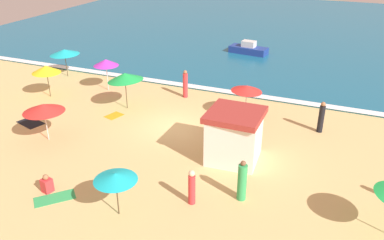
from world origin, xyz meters
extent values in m
plane|color=#D8B775|center=(0.00, 0.00, 0.00)|extent=(60.00, 60.00, 0.00)
cube|color=#196084|center=(0.00, 28.00, 0.05)|extent=(60.00, 44.00, 0.10)
cube|color=white|center=(0.00, 6.30, 0.10)|extent=(57.00, 0.70, 0.01)
cube|color=white|center=(4.25, -2.02, 1.13)|extent=(2.55, 2.57, 2.27)
cube|color=#A5332D|center=(4.25, -2.02, 2.41)|extent=(2.57, 2.60, 0.28)
cylinder|color=silver|center=(-5.60, -3.99, 1.02)|extent=(0.05, 0.05, 2.05)
cone|color=red|center=(-5.60, -3.99, 1.88)|extent=(3.09, 3.09, 0.49)
cylinder|color=#4C3823|center=(-11.33, 4.84, 1.04)|extent=(0.05, 0.05, 2.08)
cone|color=#19B7C6|center=(-11.33, 4.84, 1.93)|extent=(2.89, 2.88, 0.49)
cylinder|color=silver|center=(-6.76, 3.57, 1.10)|extent=(0.05, 0.05, 2.20)
cone|color=#B733C6|center=(-6.76, 3.57, 2.02)|extent=(2.23, 2.23, 0.46)
cylinder|color=silver|center=(3.49, 2.82, 1.01)|extent=(0.05, 0.05, 2.03)
cone|color=red|center=(3.49, 2.82, 1.90)|extent=(2.31, 2.30, 0.44)
cylinder|color=#4C3823|center=(-3.85, 1.31, 1.15)|extent=(0.05, 0.05, 2.30)
cone|color=green|center=(-3.85, 1.31, 2.11)|extent=(2.42, 2.39, 0.69)
cylinder|color=#4C3823|center=(1.29, -7.90, 0.93)|extent=(0.05, 0.05, 1.87)
cone|color=#19B7C6|center=(1.29, -7.90, 1.77)|extent=(1.94, 1.94, 0.31)
cylinder|color=#4C3823|center=(-9.74, 1.00, 1.07)|extent=(0.05, 0.05, 2.14)
cone|color=yellow|center=(-9.74, 1.00, 1.94)|extent=(2.69, 2.69, 0.53)
cylinder|color=black|center=(7.87, 2.65, 0.79)|extent=(0.40, 0.40, 1.57)
sphere|color=#9E6B47|center=(7.87, 2.65, 1.69)|extent=(0.26, 0.26, 0.26)
cube|color=red|center=(-2.38, -7.80, 0.31)|extent=(0.49, 0.49, 0.63)
sphere|color=#9E6B47|center=(-2.38, -7.80, 0.74)|extent=(0.25, 0.25, 0.25)
cylinder|color=red|center=(3.73, -6.13, 0.67)|extent=(0.35, 0.35, 1.34)
sphere|color=beige|center=(3.73, -6.13, 1.46)|extent=(0.27, 0.27, 0.27)
cylinder|color=green|center=(5.55, -5.05, 0.83)|extent=(0.53, 0.53, 1.66)
sphere|color=brown|center=(5.55, -5.05, 1.76)|extent=(0.22, 0.22, 0.22)
cylinder|color=red|center=(-1.17, 4.45, 0.84)|extent=(0.44, 0.44, 1.68)
sphere|color=#9E6B47|center=(-1.17, 4.45, 1.79)|extent=(0.25, 0.25, 0.25)
cube|color=orange|center=(-4.00, -0.02, 0.01)|extent=(1.04, 1.22, 0.01)
cube|color=green|center=(-1.78, -8.09, 0.01)|extent=(1.71, 1.75, 0.01)
cube|color=black|center=(-8.01, -2.76, 0.01)|extent=(1.81, 1.40, 0.01)
cube|color=navy|center=(0.03, 16.09, 0.40)|extent=(3.55, 1.77, 0.59)
cube|color=silver|center=(0.03, 16.09, 0.96)|extent=(1.29, 0.95, 0.54)
camera|label=1|loc=(8.94, -18.59, 10.34)|focal=37.30mm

